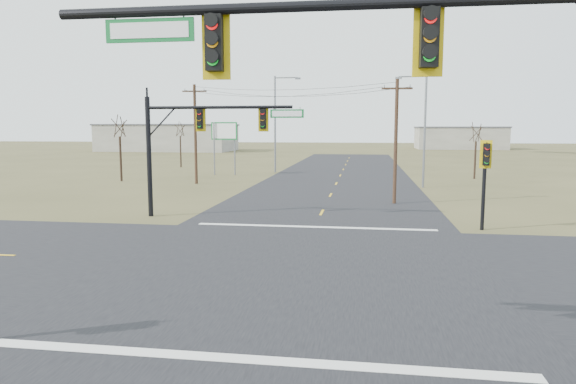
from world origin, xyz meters
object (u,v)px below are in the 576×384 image
object	(u,v)px
streetlight_c	(277,119)
bare_tree_b	(180,129)
mast_arm_near	(453,90)
bare_tree_c	(476,132)
utility_pole_near	(396,139)
bare_tree_a	(119,126)
mast_arm_far	(202,130)
utility_pole_far	(195,132)
highway_sign	(224,137)
pedestal_signal_ne	(486,165)
streetlight_a	(422,124)

from	to	relation	value
streetlight_c	bare_tree_b	bearing A→B (deg)	143.92
mast_arm_near	bare_tree_c	world-z (taller)	mast_arm_near
utility_pole_near	bare_tree_a	distance (m)	26.92
mast_arm_far	bare_tree_c	size ratio (longest dim) A/B	1.51
mast_arm_far	bare_tree_a	size ratio (longest dim) A/B	1.35
utility_pole_near	bare_tree_c	world-z (taller)	utility_pole_near
bare_tree_b	streetlight_c	bearing A→B (deg)	-22.52
mast_arm_far	bare_tree_c	world-z (taller)	mast_arm_far
utility_pole_near	utility_pole_far	bearing A→B (deg)	149.59
mast_arm_far	highway_sign	xyz separation A→B (m)	(-5.81, 25.62, -0.85)
pedestal_signal_ne	bare_tree_a	size ratio (longest dim) A/B	0.67
utility_pole_near	utility_pole_far	distance (m)	19.53
utility_pole_near	pedestal_signal_ne	bearing A→B (deg)	-66.03
utility_pole_near	bare_tree_b	world-z (taller)	utility_pole_near
bare_tree_a	mast_arm_near	bearing A→B (deg)	-55.76
utility_pole_far	highway_sign	bearing A→B (deg)	88.77
mast_arm_near	pedestal_signal_ne	xyz separation A→B (m)	(4.22, 15.90, -2.43)
streetlight_c	bare_tree_c	size ratio (longest dim) A/B	1.82
pedestal_signal_ne	streetlight_c	world-z (taller)	streetlight_c
streetlight_a	bare_tree_a	distance (m)	27.29
highway_sign	bare_tree_b	bearing A→B (deg)	141.31
bare_tree_a	bare_tree_b	distance (m)	17.36
pedestal_signal_ne	utility_pole_far	size ratio (longest dim) A/B	0.50
utility_pole_far	highway_sign	world-z (taller)	utility_pole_far
mast_arm_near	bare_tree_c	distance (m)	43.51
mast_arm_far	streetlight_a	distance (m)	21.52
streetlight_c	bare_tree_b	world-z (taller)	streetlight_c
pedestal_signal_ne	mast_arm_near	bearing A→B (deg)	-92.41
utility_pole_far	highway_sign	distance (m)	8.86
mast_arm_near	utility_pole_far	xyz separation A→B (m)	(-16.37, 34.22, -1.07)
highway_sign	bare_tree_b	xyz separation A→B (m)	(-8.40, 9.67, 0.89)
mast_arm_far	streetlight_a	xyz separation A→B (m)	(13.56, 16.70, 0.42)
pedestal_signal_ne	bare_tree_c	world-z (taller)	bare_tree_c
mast_arm_near	streetlight_c	distance (m)	48.49
utility_pole_near	highway_sign	bearing A→B (deg)	131.66
utility_pole_near	bare_tree_b	size ratio (longest dim) A/B	1.33
streetlight_c	pedestal_signal_ne	bearing A→B (deg)	-77.30
mast_arm_far	bare_tree_a	world-z (taller)	mast_arm_far
pedestal_signal_ne	highway_sign	xyz separation A→B (m)	(-20.40, 27.15, 0.77)
mast_arm_far	highway_sign	distance (m)	26.28
streetlight_a	streetlight_c	xyz separation A→B (m)	(-14.40, 13.04, 0.74)
mast_arm_far	bare_tree_a	distance (m)	22.57
highway_sign	bare_tree_c	xyz separation A→B (m)	(25.42, -0.54, 0.61)
pedestal_signal_ne	bare_tree_c	xyz separation A→B (m)	(5.01, 26.61, 1.38)
mast_arm_near	streetlight_a	world-z (taller)	streetlight_a
utility_pole_far	mast_arm_far	bearing A→B (deg)	-70.32
utility_pole_far	bare_tree_c	xyz separation A→B (m)	(25.60, 8.29, 0.02)
bare_tree_b	mast_arm_near	bearing A→B (deg)	-65.00
pedestal_signal_ne	streetlight_a	xyz separation A→B (m)	(-1.03, 18.24, 2.03)
highway_sign	streetlight_c	distance (m)	6.76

